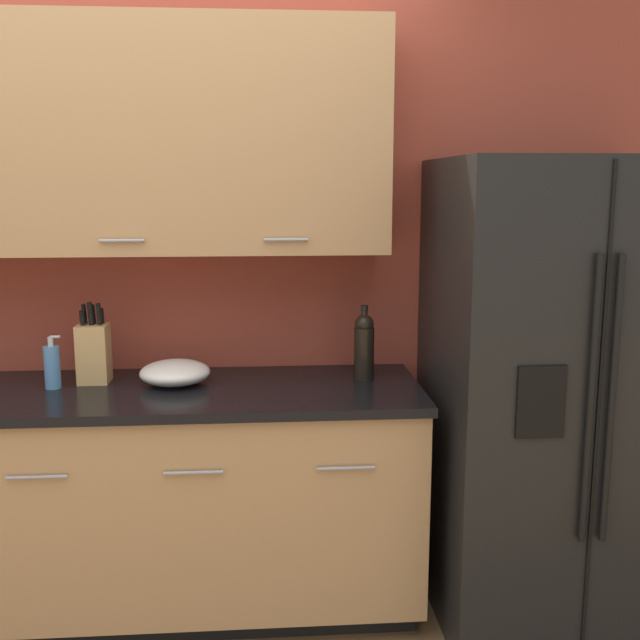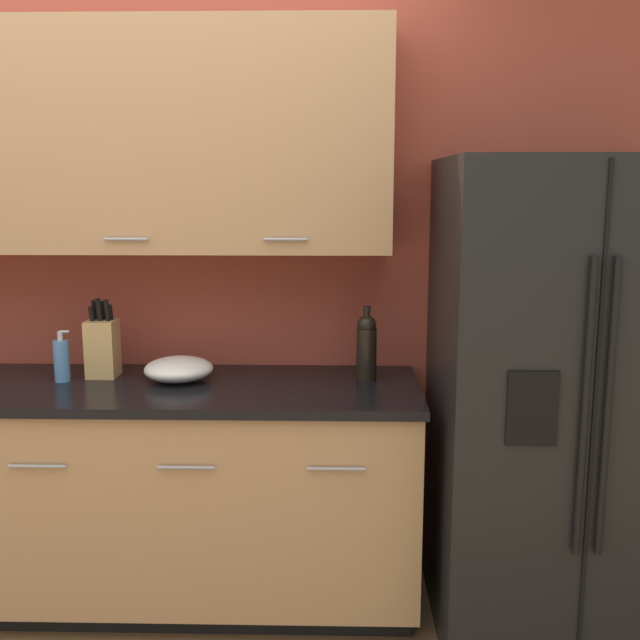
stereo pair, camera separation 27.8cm
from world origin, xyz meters
name	(u,v)px [view 2 (the right image)]	position (x,y,z in m)	size (l,w,h in m)	color
wall_back	(142,233)	(0.01, 1.17, 1.45)	(10.00, 0.39, 2.60)	#993D2D
counter_unit	(139,492)	(0.03, 0.88, 0.45)	(2.17, 0.64, 0.90)	black
refrigerator	(557,400)	(1.61, 0.79, 0.87)	(0.86, 0.82, 1.74)	black
knife_block	(103,347)	(-0.12, 0.99, 1.02)	(0.11, 0.12, 0.32)	tan
wine_bottle	(367,346)	(0.92, 0.96, 1.03)	(0.08, 0.08, 0.29)	black
soap_dispenser	(62,360)	(-0.26, 0.91, 0.98)	(0.06, 0.06, 0.20)	#4C7FB2
mixing_bowl	(179,369)	(0.19, 0.93, 0.94)	(0.27, 0.27, 0.09)	white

